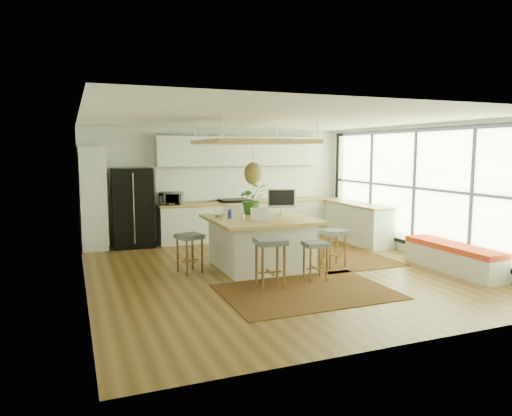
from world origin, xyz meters
name	(u,v)px	position (x,y,z in m)	size (l,w,h in m)	color
floor	(276,271)	(0.00, 0.00, 0.00)	(7.00, 7.00, 0.00)	#533817
ceiling	(277,120)	(0.00, 0.00, 2.70)	(7.00, 7.00, 0.00)	white
wall_back	(219,184)	(0.00, 3.50, 1.35)	(6.50, 6.50, 0.00)	silver
wall_front	(409,226)	(0.00, -3.50, 1.35)	(6.50, 6.50, 0.00)	silver
wall_left	(82,204)	(-3.25, 0.00, 1.35)	(7.00, 7.00, 0.00)	silver
wall_right	(423,191)	(3.25, 0.00, 1.35)	(7.00, 7.00, 0.00)	silver
window_wall	(422,189)	(3.22, 0.00, 1.40)	(0.10, 6.20, 2.60)	black
pantry	(93,199)	(-2.95, 3.18, 1.12)	(0.55, 0.60, 2.25)	silver
back_counter_base	(244,221)	(0.55, 3.18, 0.44)	(4.20, 0.60, 0.88)	silver
back_counter_top	(244,202)	(0.55, 3.18, 0.90)	(4.24, 0.64, 0.05)	olive
backsplash	(240,183)	(0.55, 3.48, 1.35)	(4.20, 0.02, 0.80)	white
upper_cabinets	(242,151)	(0.55, 3.32, 2.15)	(4.20, 0.34, 0.70)	silver
range	(235,219)	(0.30, 3.18, 0.50)	(0.76, 0.62, 1.00)	#A5A5AA
right_counter_base	(353,222)	(2.93, 2.00, 0.44)	(0.60, 2.50, 0.88)	silver
right_counter_top	(354,203)	(2.93, 2.00, 0.90)	(0.64, 2.54, 0.05)	olive
window_bench	(453,258)	(2.95, -1.20, 0.25)	(0.52, 2.00, 0.50)	silver
ceiling_panel	(253,157)	(-0.30, 0.40, 2.05)	(1.86, 1.86, 0.80)	olive
rug_near	(307,292)	(-0.08, -1.34, 0.01)	(2.60, 1.80, 0.01)	black
rug_right	(334,255)	(1.63, 0.70, 0.01)	(1.80, 2.60, 0.01)	black
fridge	(133,206)	(-2.12, 3.16, 0.93)	(0.89, 0.69, 1.78)	black
island	(260,242)	(-0.16, 0.40, 0.47)	(1.85, 1.85, 0.93)	olive
stool_near_left	(270,265)	(-0.51, -0.89, 0.35)	(0.46, 0.46, 0.79)	#4F5358
stool_near_right	(315,259)	(0.36, -0.78, 0.35)	(0.38, 0.38, 0.65)	#4F5358
stool_right_front	(334,248)	(1.13, -0.09, 0.35)	(0.41, 0.41, 0.70)	#4F5358
stool_right_back	(315,239)	(1.23, 0.80, 0.35)	(0.43, 0.43, 0.72)	#4F5358
stool_left_side	(190,253)	(-1.48, 0.46, 0.35)	(0.41, 0.41, 0.70)	#4F5358
laptop	(261,214)	(-0.28, 0.06, 1.05)	(0.32, 0.34, 0.24)	#A5A5AA
monitor	(281,201)	(0.38, 0.63, 1.19)	(0.55, 0.20, 0.51)	#A5A5AA
microwave	(171,197)	(-1.25, 3.18, 1.10)	(0.52, 0.29, 0.35)	#A5A5AA
island_plant	(252,202)	(-0.13, 0.90, 1.16)	(0.54, 0.60, 0.47)	#1E4C19
island_bowl	(219,215)	(-0.82, 0.83, 0.95)	(0.20, 0.20, 0.05)	white
island_bottle_0	(230,213)	(-0.71, 0.50, 1.03)	(0.07, 0.07, 0.19)	#2B38AF
island_bottle_1	(243,215)	(-0.56, 0.25, 1.03)	(0.07, 0.07, 0.19)	white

